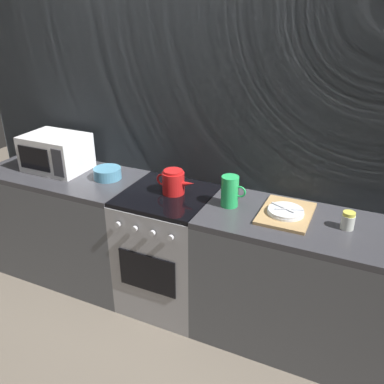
{
  "coord_description": "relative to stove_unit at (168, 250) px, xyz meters",
  "views": [
    {
      "loc": [
        1.19,
        -2.18,
        2.09
      ],
      "look_at": [
        0.19,
        0.0,
        0.95
      ],
      "focal_mm": 38.12,
      "sensor_mm": 36.0,
      "label": 1
    }
  ],
  "objects": [
    {
      "name": "stove_unit",
      "position": [
        0.0,
        0.0,
        0.0
      ],
      "size": [
        0.6,
        0.63,
        0.9
      ],
      "color": "#9E9EA3",
      "rests_on": "ground_plane"
    },
    {
      "name": "microwave",
      "position": [
        -0.97,
        0.04,
        0.59
      ],
      "size": [
        0.46,
        0.35,
        0.27
      ],
      "color": "white",
      "rests_on": "counter_left"
    },
    {
      "name": "mixing_bowl",
      "position": [
        -0.52,
        0.05,
        0.49
      ],
      "size": [
        0.2,
        0.2,
        0.08
      ],
      "primitive_type": "cylinder",
      "color": "teal",
      "rests_on": "counter_left"
    },
    {
      "name": "dish_pile",
      "position": [
        0.8,
        0.04,
        0.47
      ],
      "size": [
        0.3,
        0.4,
        0.06
      ],
      "color": "tan",
      "rests_on": "counter_right"
    },
    {
      "name": "back_wall",
      "position": [
        0.0,
        0.32,
        0.75
      ],
      "size": [
        3.6,
        0.05,
        2.4
      ],
      "color": "gray",
      "rests_on": "ground_plane"
    },
    {
      "name": "kettle",
      "position": [
        0.04,
        0.03,
        0.53
      ],
      "size": [
        0.28,
        0.15,
        0.17
      ],
      "color": "red",
      "rests_on": "stove_unit"
    },
    {
      "name": "counter_right",
      "position": [
        0.9,
        0.0,
        0.0
      ],
      "size": [
        1.2,
        0.6,
        0.9
      ],
      "color": "#515459",
      "rests_on": "ground_plane"
    },
    {
      "name": "pitcher",
      "position": [
        0.44,
        0.01,
        0.55
      ],
      "size": [
        0.16,
        0.11,
        0.2
      ],
      "color": "green",
      "rests_on": "counter_right"
    },
    {
      "name": "spice_jar",
      "position": [
        1.15,
        0.03,
        0.5
      ],
      "size": [
        0.08,
        0.08,
        0.1
      ],
      "color": "silver",
      "rests_on": "counter_right"
    },
    {
      "name": "ground_plane",
      "position": [
        0.0,
        0.0,
        -0.45
      ],
      "size": [
        8.0,
        8.0,
        0.0
      ],
      "primitive_type": "plane",
      "color": "#6B6054"
    },
    {
      "name": "counter_left",
      "position": [
        -0.9,
        0.0,
        0.0
      ],
      "size": [
        1.2,
        0.6,
        0.9
      ],
      "color": "#515459",
      "rests_on": "ground_plane"
    }
  ]
}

